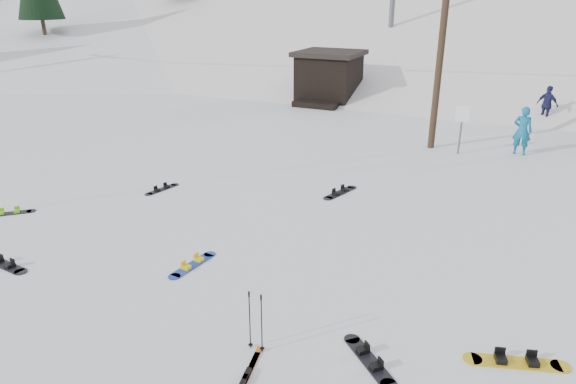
% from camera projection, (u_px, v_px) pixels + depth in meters
% --- Properties ---
extents(ground, '(200.00, 200.00, 0.00)m').
position_uv_depth(ground, '(174.00, 332.00, 9.32)').
color(ground, white).
rests_on(ground, ground).
extents(ski_slope, '(60.00, 85.24, 65.97)m').
position_uv_depth(ski_slope, '(469.00, 154.00, 60.08)').
color(ski_slope, white).
rests_on(ski_slope, ground).
extents(ridge_left, '(47.54, 95.03, 58.38)m').
position_uv_depth(ridge_left, '(180.00, 127.00, 68.02)').
color(ridge_left, white).
rests_on(ridge_left, ground).
extents(treeline_left, '(20.00, 64.00, 10.00)m').
position_uv_depth(treeline_left, '(144.00, 48.00, 56.48)').
color(treeline_left, black).
rests_on(treeline_left, ground).
extents(treeline_crest, '(50.00, 6.00, 10.00)m').
position_uv_depth(treeline_crest, '(503.00, 30.00, 81.85)').
color(treeline_crest, black).
rests_on(treeline_crest, ski_slope).
extents(utility_pole, '(2.00, 0.26, 9.00)m').
position_uv_depth(utility_pole, '(444.00, 24.00, 18.63)').
color(utility_pole, '#3A2819').
rests_on(utility_pole, ground).
extents(trail_sign, '(0.50, 0.09, 1.85)m').
position_uv_depth(trail_sign, '(462.00, 121.00, 19.08)').
color(trail_sign, '#595B60').
rests_on(trail_sign, ground).
extents(lift_hut, '(3.40, 4.10, 2.75)m').
position_uv_depth(lift_hut, '(329.00, 77.00, 28.46)').
color(lift_hut, black).
rests_on(lift_hut, ground).
extents(hero_snowboard, '(0.41, 1.45, 0.10)m').
position_uv_depth(hero_snowboard, '(193.00, 265.00, 11.56)').
color(hero_snowboard, '#1B3BB0').
rests_on(hero_snowboard, ground).
extents(hero_skis, '(0.43, 1.67, 0.09)m').
position_uv_depth(hero_skis, '(245.00, 379.00, 8.13)').
color(hero_skis, '#C24F13').
rests_on(hero_skis, ground).
extents(ski_poles, '(0.31, 0.08, 1.12)m').
position_uv_depth(ski_poles, '(256.00, 321.00, 8.65)').
color(ski_poles, black).
rests_on(ski_poles, ground).
extents(board_scatter_a, '(1.48, 0.40, 0.10)m').
position_uv_depth(board_scatter_a, '(4.00, 264.00, 11.56)').
color(board_scatter_a, black).
rests_on(board_scatter_a, ground).
extents(board_scatter_b, '(0.46, 1.26, 0.09)m').
position_uv_depth(board_scatter_b, '(162.00, 189.00, 15.99)').
color(board_scatter_b, black).
rests_on(board_scatter_b, ground).
extents(board_scatter_c, '(1.05, 1.00, 0.09)m').
position_uv_depth(board_scatter_c, '(10.00, 213.00, 14.25)').
color(board_scatter_c, black).
rests_on(board_scatter_c, ground).
extents(board_scatter_d, '(1.17, 1.12, 0.10)m').
position_uv_depth(board_scatter_d, '(369.00, 360.00, 8.56)').
color(board_scatter_d, black).
rests_on(board_scatter_d, ground).
extents(board_scatter_e, '(1.66, 0.74, 0.12)m').
position_uv_depth(board_scatter_e, '(516.00, 362.00, 8.51)').
color(board_scatter_e, yellow).
rests_on(board_scatter_e, ground).
extents(board_scatter_f, '(0.64, 1.48, 0.11)m').
position_uv_depth(board_scatter_f, '(340.00, 192.00, 15.71)').
color(board_scatter_f, black).
rests_on(board_scatter_f, ground).
extents(skier_teal, '(0.70, 0.48, 1.83)m').
position_uv_depth(skier_teal, '(522.00, 131.00, 19.16)').
color(skier_teal, '#0D608B').
rests_on(skier_teal, ground).
extents(skier_navy, '(1.10, 0.89, 1.75)m').
position_uv_depth(skier_navy, '(547.00, 105.00, 23.75)').
color(skier_navy, '#1D1E48').
rests_on(skier_navy, ground).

